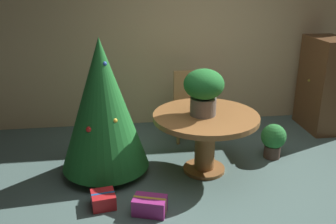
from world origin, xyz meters
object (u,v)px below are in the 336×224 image
at_px(round_dining_table, 205,128).
at_px(potted_plant, 273,139).
at_px(wooden_chair_far, 188,101).
at_px(gift_box_purple, 150,206).
at_px(holiday_tree, 103,105).
at_px(gift_box_red, 103,200).
at_px(flower_vase, 204,89).
at_px(wooden_cabinet, 324,84).

height_order(round_dining_table, potted_plant, round_dining_table).
bearing_deg(wooden_chair_far, gift_box_purple, -111.49).
distance_m(round_dining_table, holiday_tree, 1.18).
distance_m(round_dining_table, gift_box_purple, 1.13).
relative_size(holiday_tree, gift_box_red, 5.88).
relative_size(flower_vase, gift_box_red, 1.94).
height_order(flower_vase, wooden_chair_far, flower_vase).
xyz_separation_m(gift_box_red, wooden_cabinet, (3.15, 1.62, 0.60)).
bearing_deg(holiday_tree, wooden_cabinet, 16.54).
bearing_deg(round_dining_table, potted_plant, 12.96).
height_order(wooden_chair_far, gift_box_purple, wooden_chair_far).
height_order(holiday_tree, gift_box_red, holiday_tree).
bearing_deg(gift_box_purple, gift_box_red, 157.91).
bearing_deg(wooden_chair_far, flower_vase, -91.99).
height_order(wooden_chair_far, potted_plant, wooden_chair_far).
height_order(gift_box_red, gift_box_purple, gift_box_purple).
xyz_separation_m(flower_vase, wooden_chair_far, (0.04, 1.05, -0.49)).
bearing_deg(wooden_chair_far, round_dining_table, -90.00).
bearing_deg(gift_box_purple, potted_plant, 30.67).
bearing_deg(wooden_chair_far, wooden_cabinet, 0.02).
relative_size(round_dining_table, holiday_tree, 0.76).
bearing_deg(gift_box_red, gift_box_purple, -22.09).
relative_size(gift_box_purple, potted_plant, 0.82).
relative_size(gift_box_purple, wooden_cabinet, 0.27).
xyz_separation_m(round_dining_table, wooden_cabinet, (1.99, 1.05, 0.13)).
bearing_deg(round_dining_table, holiday_tree, 174.02).
bearing_deg(potted_plant, flower_vase, -167.38).
distance_m(flower_vase, holiday_tree, 1.12).
height_order(round_dining_table, wooden_chair_far, wooden_chair_far).
distance_m(flower_vase, gift_box_purple, 1.37).
bearing_deg(gift_box_purple, flower_vase, 48.20).
bearing_deg(flower_vase, holiday_tree, 173.69).
bearing_deg(gift_box_red, flower_vase, 27.06).
relative_size(wooden_cabinet, potted_plant, 3.05).
relative_size(holiday_tree, wooden_cabinet, 1.17).
distance_m(wooden_cabinet, potted_plant, 1.42).
bearing_deg(potted_plant, holiday_tree, -177.40).
bearing_deg(potted_plant, wooden_chair_far, 137.83).
bearing_deg(gift_box_red, holiday_tree, 88.26).
bearing_deg(flower_vase, gift_box_purple, -131.80).
bearing_deg(flower_vase, wooden_chair_far, 88.01).
bearing_deg(potted_plant, wooden_cabinet, 37.95).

